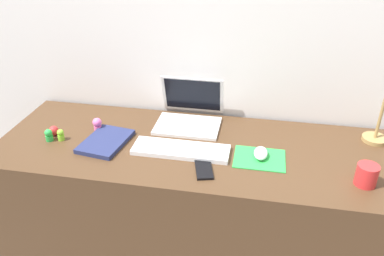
% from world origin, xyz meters
% --- Properties ---
extents(back_wall, '(2.99, 0.05, 1.38)m').
position_xyz_m(back_wall, '(0.00, 0.35, 0.69)').
color(back_wall, silver).
rests_on(back_wall, ground_plane).
extents(desk, '(1.79, 0.63, 0.74)m').
position_xyz_m(desk, '(0.00, 0.00, 0.37)').
color(desk, '#4C331E').
rests_on(desk, ground_plane).
extents(laptop, '(0.30, 0.27, 0.21)m').
position_xyz_m(laptop, '(-0.09, 0.22, 0.79)').
color(laptop, white).
rests_on(laptop, desk).
extents(keyboard, '(0.41, 0.13, 0.02)m').
position_xyz_m(keyboard, '(-0.07, -0.05, 0.75)').
color(keyboard, white).
rests_on(keyboard, desk).
extents(mousepad, '(0.21, 0.17, 0.00)m').
position_xyz_m(mousepad, '(0.26, -0.05, 0.74)').
color(mousepad, green).
rests_on(mousepad, desk).
extents(mouse, '(0.06, 0.10, 0.03)m').
position_xyz_m(mouse, '(0.26, -0.04, 0.76)').
color(mouse, white).
rests_on(mouse, mousepad).
extents(cell_phone, '(0.09, 0.14, 0.01)m').
position_xyz_m(cell_phone, '(0.05, -0.17, 0.74)').
color(cell_phone, black).
rests_on(cell_phone, desk).
extents(notebook_pad, '(0.20, 0.26, 0.02)m').
position_xyz_m(notebook_pad, '(-0.41, -0.05, 0.75)').
color(notebook_pad, navy).
rests_on(notebook_pad, desk).
extents(coffee_mug, '(0.08, 0.08, 0.08)m').
position_xyz_m(coffee_mug, '(0.65, -0.15, 0.78)').
color(coffee_mug, red).
rests_on(coffee_mug, desk).
extents(toy_figurine_pink, '(0.04, 0.04, 0.06)m').
position_xyz_m(toy_figurine_pink, '(-0.49, 0.05, 0.77)').
color(toy_figurine_pink, pink).
rests_on(toy_figurine_pink, desk).
extents(toy_figurine_lime, '(0.03, 0.03, 0.05)m').
position_xyz_m(toy_figurine_lime, '(-0.62, -0.06, 0.77)').
color(toy_figurine_lime, '#8CDB33').
rests_on(toy_figurine_lime, desk).
extents(toy_figurine_red, '(0.04, 0.04, 0.05)m').
position_xyz_m(toy_figurine_red, '(-0.67, -0.03, 0.76)').
color(toy_figurine_red, red).
rests_on(toy_figurine_red, desk).
extents(toy_figurine_green, '(0.03, 0.03, 0.06)m').
position_xyz_m(toy_figurine_green, '(-0.67, -0.07, 0.77)').
color(toy_figurine_green, green).
rests_on(toy_figurine_green, desk).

